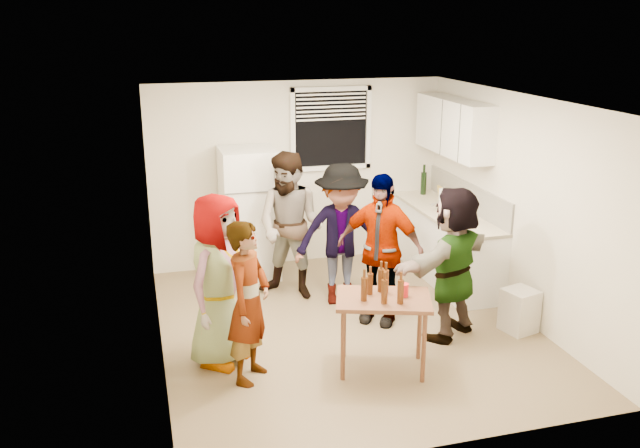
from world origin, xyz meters
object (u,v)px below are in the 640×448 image
object	(u,v)px
guest_back_right	(340,301)
guest_grey	(222,360)
beer_bottle_counter	(458,223)
guest_orange	(449,334)
kettle	(443,211)
beer_bottle_table	(370,294)
wine_bottle	(423,194)
serving_table	(381,368)
refrigerator	(249,213)
trash_bin	(519,309)
guest_black	(378,320)
red_cup	(403,296)
guest_back_left	(292,295)
blue_cup	(453,228)
guest_stripe	(251,377)

from	to	relation	value
guest_back_right	guest_grey	bearing A→B (deg)	-137.58
beer_bottle_counter	guest_orange	distance (m)	1.52
kettle	beer_bottle_table	size ratio (longest dim) A/B	1.07
wine_bottle	serving_table	world-z (taller)	wine_bottle
refrigerator	guest_back_right	distance (m)	1.69
refrigerator	trash_bin	bearing A→B (deg)	-43.90
guest_black	guest_orange	bearing A→B (deg)	-1.27
serving_table	guest_black	size ratio (longest dim) A/B	0.52
wine_bottle	red_cup	xyz separation A→B (m)	(-1.51, -2.98, -0.15)
guest_back_right	guest_black	size ratio (longest dim) A/B	0.99
beer_bottle_counter	guest_back_left	distance (m)	2.22
beer_bottle_table	guest_grey	size ratio (longest dim) A/B	0.12
kettle	guest_grey	distance (m)	3.56
red_cup	beer_bottle_table	bearing A→B (deg)	155.44
kettle	guest_grey	xyz separation A→B (m)	(-3.08, -1.54, -0.90)
wine_bottle	guest_grey	bearing A→B (deg)	-143.18
guest_back_right	guest_orange	distance (m)	1.45
guest_grey	wine_bottle	bearing A→B (deg)	-12.57
blue_cup	refrigerator	bearing A→B (deg)	146.60
trash_bin	serving_table	xyz separation A→B (m)	(-1.74, -0.39, -0.25)
trash_bin	guest_grey	size ratio (longest dim) A/B	0.27
refrigerator	beer_bottle_counter	bearing A→B (deg)	-28.01
guest_back_left	guest_orange	size ratio (longest dim) A/B	1.08
blue_cup	beer_bottle_table	xyz separation A→B (m)	(-1.49, -1.27, -0.15)
guest_grey	guest_back_left	xyz separation A→B (m)	(1.05, 1.42, 0.00)
wine_bottle	refrigerator	bearing A→B (deg)	-176.90
guest_back_left	guest_orange	xyz separation A→B (m)	(1.40, -1.50, 0.00)
guest_back_left	guest_orange	world-z (taller)	guest_back_left
red_cup	wine_bottle	bearing A→B (deg)	63.18
trash_bin	guest_black	size ratio (longest dim) A/B	0.28
refrigerator	guest_back_right	bearing A→B (deg)	-52.45
wine_bottle	guest_orange	xyz separation A→B (m)	(-0.74, -2.46, -0.90)
wine_bottle	red_cup	size ratio (longest dim) A/B	2.51
kettle	guest_stripe	distance (m)	3.58
red_cup	guest_stripe	distance (m)	1.65
beer_bottle_counter	guest_back_left	xyz separation A→B (m)	(-1.98, 0.42, -0.90)
refrigerator	wine_bottle	world-z (taller)	refrigerator
wine_bottle	beer_bottle_counter	size ratio (longest dim) A/B	1.25
guest_grey	guest_back_right	distance (m)	1.91
trash_bin	beer_bottle_table	distance (m)	1.92
guest_stripe	guest_black	xyz separation A→B (m)	(1.61, 0.88, 0.00)
kettle	red_cup	size ratio (longest dim) A/B	1.78
kettle	serving_table	world-z (taller)	kettle
guest_back_left	guest_orange	distance (m)	2.05
refrigerator	guest_black	world-z (taller)	refrigerator
guest_back_right	guest_black	xyz separation A→B (m)	(0.26, -0.61, 0.00)
refrigerator	guest_orange	bearing A→B (deg)	-52.84
trash_bin	beer_bottle_table	bearing A→B (deg)	-171.48
kettle	blue_cup	world-z (taller)	kettle
guest_back_left	blue_cup	bearing A→B (deg)	17.62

